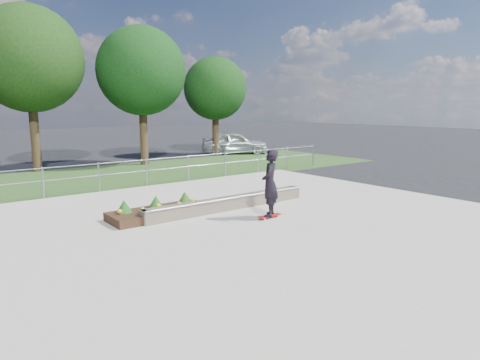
% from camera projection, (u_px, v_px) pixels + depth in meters
% --- Properties ---
extents(ground, '(120.00, 120.00, 0.00)m').
position_uv_depth(ground, '(267.00, 227.00, 11.87)').
color(ground, black).
rests_on(ground, ground).
extents(grass_verge, '(30.00, 8.00, 0.02)m').
position_uv_depth(grass_verge, '(115.00, 176.00, 20.42)').
color(grass_verge, '#27471C').
rests_on(grass_verge, ground).
extents(concrete_slab, '(15.00, 15.00, 0.06)m').
position_uv_depth(concrete_slab, '(267.00, 226.00, 11.87)').
color(concrete_slab, '#A8A395').
rests_on(concrete_slab, ground).
extents(fence, '(20.06, 0.06, 1.20)m').
position_uv_depth(fence, '(147.00, 169.00, 17.57)').
color(fence, gray).
rests_on(fence, ground).
extents(tree_mid_left, '(5.25, 5.25, 8.25)m').
position_uv_depth(tree_mid_left, '(29.00, 59.00, 21.07)').
color(tree_mid_left, black).
rests_on(tree_mid_left, ground).
extents(tree_mid_right, '(4.90, 4.90, 7.70)m').
position_uv_depth(tree_mid_right, '(141.00, 71.00, 23.69)').
color(tree_mid_right, '#322214').
rests_on(tree_mid_right, ground).
extents(tree_far_right, '(4.20, 4.20, 6.60)m').
position_uv_depth(tree_far_right, '(215.00, 89.00, 28.61)').
color(tree_far_right, '#311D13').
rests_on(tree_far_right, ground).
extents(grind_ledge, '(6.00, 0.44, 0.43)m').
position_uv_depth(grind_ledge, '(229.00, 203.00, 13.62)').
color(grind_ledge, brown).
rests_on(grind_ledge, concrete_slab).
extents(planter_bed, '(3.00, 1.20, 0.61)m').
position_uv_depth(planter_bed, '(159.00, 211.00, 12.71)').
color(planter_bed, black).
rests_on(planter_bed, concrete_slab).
extents(skateboarder, '(0.84, 0.82, 2.03)m').
position_uv_depth(skateboarder, '(270.00, 183.00, 12.40)').
color(skateboarder, silver).
rests_on(skateboarder, concrete_slab).
extents(parked_car, '(4.92, 4.02, 1.58)m').
position_uv_depth(parked_car, '(235.00, 143.00, 30.09)').
color(parked_car, '#ACB1B6').
rests_on(parked_car, ground).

